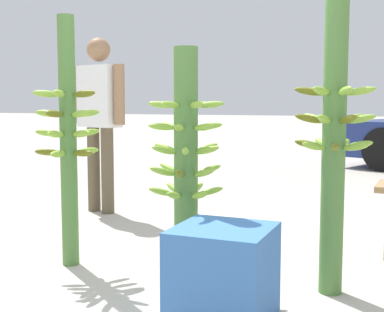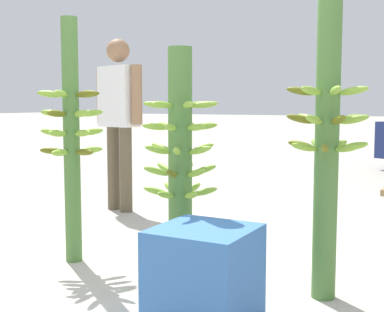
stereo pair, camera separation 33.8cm
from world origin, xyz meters
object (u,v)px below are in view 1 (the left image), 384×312
at_px(banana_stalk_right, 334,145).
at_px(vendor_person, 100,109).
at_px(produce_crate, 223,274).
at_px(banana_stalk_center, 186,163).
at_px(banana_stalk_left, 68,138).

distance_m(banana_stalk_right, vendor_person, 2.72).
bearing_deg(vendor_person, banana_stalk_right, 164.66).
xyz_separation_m(banana_stalk_right, produce_crate, (-0.42, -0.57, -0.59)).
xyz_separation_m(banana_stalk_center, produce_crate, (0.38, -0.44, -0.47)).
distance_m(banana_stalk_right, produce_crate, 0.92).
relative_size(vendor_person, produce_crate, 3.63).
bearing_deg(produce_crate, banana_stalk_left, 159.27).
xyz_separation_m(banana_stalk_center, vendor_person, (-1.53, 1.51, 0.28)).
relative_size(banana_stalk_right, produce_crate, 3.48).
bearing_deg(banana_stalk_left, vendor_person, 115.66).
bearing_deg(vendor_person, produce_crate, 149.68).
xyz_separation_m(banana_stalk_left, produce_crate, (1.20, -0.45, -0.59)).
bearing_deg(banana_stalk_left, produce_crate, -20.73).
bearing_deg(banana_stalk_center, vendor_person, 135.47).
xyz_separation_m(vendor_person, produce_crate, (1.92, -1.95, -0.75)).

